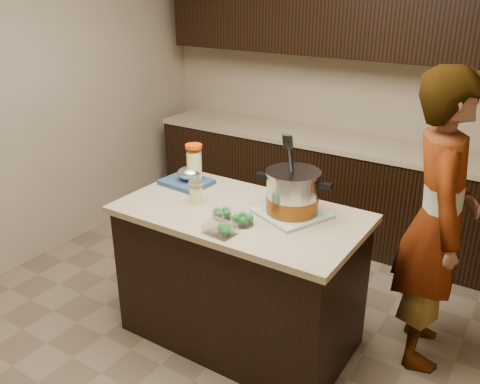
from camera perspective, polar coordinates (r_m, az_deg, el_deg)
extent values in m
plane|color=brown|center=(3.48, 0.00, -15.70)|extent=(4.00, 4.00, 0.00)
cube|color=tan|center=(4.61, 13.93, 11.93)|extent=(4.00, 0.04, 2.70)
cube|color=tan|center=(4.24, -23.69, 9.82)|extent=(0.04, 4.00, 2.70)
cube|color=black|center=(4.59, 11.59, 0.09)|extent=(3.60, 0.60, 0.86)
cube|color=tan|center=(4.44, 12.04, 5.45)|extent=(3.60, 0.63, 0.04)
cube|color=black|center=(4.37, 13.85, 19.34)|extent=(3.60, 0.35, 0.75)
cube|color=black|center=(3.23, 0.00, -9.71)|extent=(1.40, 0.75, 0.86)
cube|color=tan|center=(3.01, 0.00, -2.46)|extent=(1.46, 0.81, 0.04)
cube|color=#5D895C|center=(2.97, 5.82, -2.36)|extent=(0.47, 0.47, 0.02)
cylinder|color=#B7B7BC|center=(2.91, 5.92, -0.10)|extent=(0.34, 0.34, 0.23)
cylinder|color=brown|center=(2.94, 5.86, -1.34)|extent=(0.34, 0.34, 0.10)
cylinder|color=#B7B7BC|center=(2.87, 6.02, 2.19)|extent=(0.36, 0.36, 0.02)
cube|color=black|center=(2.95, 2.56, 1.81)|extent=(0.08, 0.05, 0.03)
cube|color=black|center=(2.84, 9.52, 0.68)|extent=(0.08, 0.05, 0.03)
cylinder|color=black|center=(2.82, 5.77, 3.26)|extent=(0.04, 0.13, 0.29)
cylinder|color=#F4F295|center=(3.38, -5.14, 2.71)|extent=(0.12, 0.12, 0.22)
cylinder|color=white|center=(3.37, -5.15, 2.94)|extent=(0.14, 0.14, 0.25)
cylinder|color=#E34104|center=(3.33, -5.23, 5.11)|extent=(0.14, 0.14, 0.02)
cylinder|color=#F4F295|center=(3.10, -4.94, -0.36)|extent=(0.09, 0.09, 0.10)
cylinder|color=white|center=(3.10, -4.95, -0.12)|extent=(0.10, 0.10, 0.13)
cylinder|color=silver|center=(3.07, -5.00, 1.15)|extent=(0.11, 0.11, 0.02)
cylinder|color=silver|center=(2.83, 0.31, -3.12)|extent=(0.16, 0.16, 0.06)
cylinder|color=silver|center=(2.90, -2.04, -2.49)|extent=(0.14, 0.14, 0.05)
cube|color=silver|center=(2.73, -2.27, -4.13)|extent=(0.18, 0.13, 0.06)
cube|color=navy|center=(3.40, -6.02, 1.11)|extent=(0.32, 0.27, 0.03)
ellipsoid|color=silver|center=(3.37, -5.79, 1.96)|extent=(0.16, 0.13, 0.09)
imported|color=gray|center=(3.10, 21.27, -3.23)|extent=(0.60, 0.74, 1.77)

